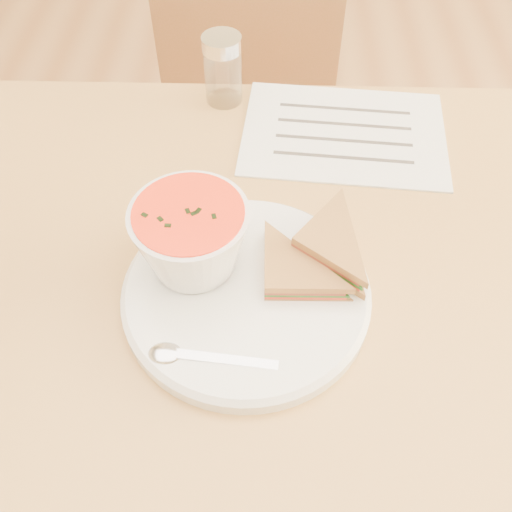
# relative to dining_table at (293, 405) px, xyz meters

# --- Properties ---
(floor) EXTENTS (5.00, 6.00, 0.01)m
(floor) POSITION_rel_dining_table_xyz_m (0.00, 0.00, -0.38)
(floor) COLOR brown
(floor) RESTS_ON ground
(dining_table) EXTENTS (1.00, 0.70, 0.75)m
(dining_table) POSITION_rel_dining_table_xyz_m (0.00, 0.00, 0.00)
(dining_table) COLOR olive
(dining_table) RESTS_ON floor
(chair_far) EXTENTS (0.38, 0.38, 0.84)m
(chair_far) POSITION_rel_dining_table_xyz_m (-0.10, 0.50, 0.05)
(chair_far) COLOR brown
(chair_far) RESTS_ON floor
(plate) EXTENTS (0.33, 0.33, 0.02)m
(plate) POSITION_rel_dining_table_xyz_m (-0.07, -0.04, 0.38)
(plate) COLOR white
(plate) RESTS_ON dining_table
(soup_bowl) EXTENTS (0.16, 0.16, 0.09)m
(soup_bowl) POSITION_rel_dining_table_xyz_m (-0.13, -0.01, 0.43)
(soup_bowl) COLOR white
(soup_bowl) RESTS_ON plate
(sandwich_half_a) EXTENTS (0.09, 0.09, 0.03)m
(sandwich_half_a) POSITION_rel_dining_table_xyz_m (-0.05, -0.06, 0.41)
(sandwich_half_a) COLOR olive
(sandwich_half_a) RESTS_ON plate
(sandwich_half_b) EXTENTS (0.13, 0.13, 0.03)m
(sandwich_half_b) POSITION_rel_dining_table_xyz_m (-0.02, -0.00, 0.42)
(sandwich_half_b) COLOR olive
(sandwich_half_b) RESTS_ON plate
(spoon) EXTENTS (0.17, 0.05, 0.01)m
(spoon) POSITION_rel_dining_table_xyz_m (-0.10, -0.13, 0.40)
(spoon) COLOR silver
(spoon) RESTS_ON plate
(paper_menu) EXTENTS (0.30, 0.23, 0.00)m
(paper_menu) POSITION_rel_dining_table_xyz_m (0.05, 0.24, 0.38)
(paper_menu) COLOR white
(paper_menu) RESTS_ON dining_table
(condiment_shaker) EXTENTS (0.07, 0.07, 0.10)m
(condiment_shaker) POSITION_rel_dining_table_xyz_m (-0.12, 0.31, 0.43)
(condiment_shaker) COLOR silver
(condiment_shaker) RESTS_ON dining_table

